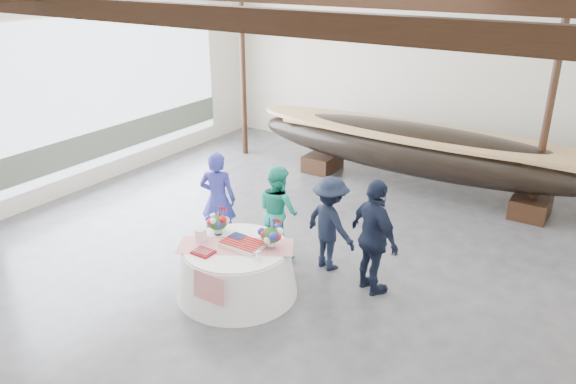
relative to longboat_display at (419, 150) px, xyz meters
The scene contains 12 objects.
floor 4.30m from the longboat_display, 105.81° to the right, with size 10.00×12.00×0.01m, color #3D3D42.
wall_back 2.63m from the longboat_display, 120.17° to the left, with size 10.00×0.02×4.50m, color silver.
wall_left 7.47m from the longboat_display, 146.70° to the right, with size 0.02×12.00×4.50m, color silver.
pavilion_structure 4.66m from the longboat_display, 109.00° to the right, with size 9.80×11.76×4.50m.
open_bay 6.86m from the longboat_display, 153.52° to the right, with size 0.03×7.00×3.20m.
longboat_display is the anchor object (origin of this frame).
banquet_table 5.38m from the longboat_display, 98.28° to the right, with size 1.81×1.81×0.78m.
tabletop_items 5.22m from the longboat_display, 99.16° to the right, with size 1.72×1.32×0.40m.
guest_woman_blue 4.68m from the longboat_display, 115.09° to the right, with size 0.62×0.41×1.71m, color navy.
guest_woman_teal 4.07m from the longboat_display, 103.16° to the right, with size 0.77×0.60×1.58m, color teal.
guest_man_left 3.89m from the longboat_display, 89.76° to the right, with size 1.01×0.58×1.56m, color black.
guest_man_right 4.25m from the longboat_display, 77.75° to the right, with size 1.05×0.44×1.79m, color black.
Camera 1 is at (4.98, -6.92, 4.67)m, focal length 35.00 mm.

